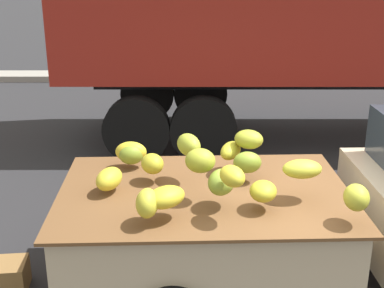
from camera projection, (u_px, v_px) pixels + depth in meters
The scene contains 2 objects.
curb_strip at pixel (227, 76), 14.32m from camera, with size 80.00×0.80×0.16m, color gray.
produce_crate at pixel (0, 277), 5.22m from camera, with size 0.52×0.36×0.31m, color olive.
Camera 1 is at (-0.97, -4.40, 3.16)m, focal length 49.04 mm.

